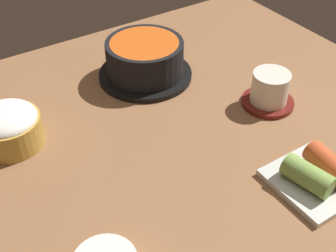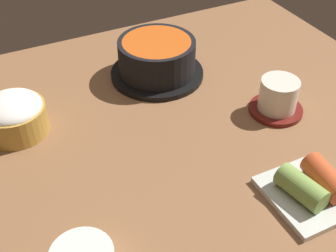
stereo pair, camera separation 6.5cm
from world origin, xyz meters
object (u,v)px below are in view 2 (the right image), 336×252
(rice_bowl, at_px, (14,115))
(stone_pot, at_px, (157,59))
(kimchi_plate, at_px, (312,188))
(tea_cup_with_saucer, at_px, (278,97))

(rice_bowl, bearing_deg, stone_pot, 10.02)
(rice_bowl, distance_m, kimchi_plate, 0.48)
(tea_cup_with_saucer, bearing_deg, kimchi_plate, -112.68)
(rice_bowl, height_order, tea_cup_with_saucer, rice_bowl)
(stone_pot, height_order, rice_bowl, stone_pot)
(stone_pot, relative_size, tea_cup_with_saucer, 1.93)
(stone_pot, distance_m, rice_bowl, 0.29)
(rice_bowl, xyz_separation_m, kimchi_plate, (0.34, -0.33, -0.02))
(stone_pot, xyz_separation_m, kimchi_plate, (0.06, -0.38, -0.02))
(stone_pot, distance_m, kimchi_plate, 0.39)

